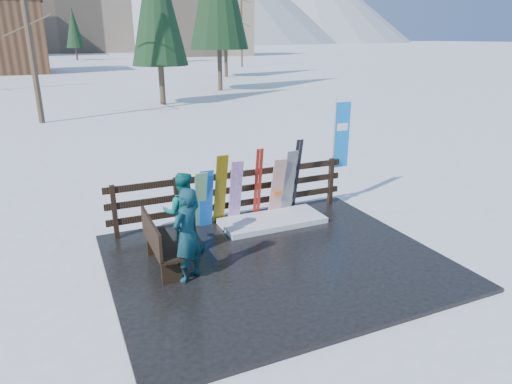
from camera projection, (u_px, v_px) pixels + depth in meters
name	position (u px, v px, depth m)	size (l,w,h in m)	color
ground	(276.00, 263.00, 8.62)	(700.00, 700.00, 0.00)	white
deck	(276.00, 261.00, 8.60)	(6.00, 5.00, 0.08)	black
fence	(233.00, 192.00, 10.28)	(5.60, 0.10, 1.15)	black
snow_patch	(272.00, 221.00, 10.23)	(2.31, 1.00, 0.12)	white
bench	(158.00, 242.00, 8.09)	(0.41, 1.50, 0.97)	black
snowboard_0	(206.00, 199.00, 9.81)	(0.30, 0.03, 1.35)	blue
snowboard_1	(200.00, 200.00, 9.76)	(0.27, 0.03, 1.35)	silver
snowboard_2	(220.00, 190.00, 9.89)	(0.26, 0.03, 1.68)	yellow
snowboard_3	(236.00, 192.00, 10.06)	(0.27, 0.03, 1.49)	white
snowboard_4	(289.00, 182.00, 10.56)	(0.27, 0.03, 1.57)	black
snowboard_5	(277.00, 187.00, 10.46)	(0.31, 0.03, 1.43)	white
ski_pair_a	(258.00, 183.00, 10.31)	(0.17, 0.25, 1.65)	#A32014
ski_pair_b	(296.00, 176.00, 10.66)	(0.17, 0.36, 1.78)	black
rental_flag	(340.00, 139.00, 11.11)	(0.45, 0.04, 2.60)	silver
person_front	(187.00, 235.00, 7.64)	(0.60, 0.40, 1.65)	#114C48
person_back	(183.00, 212.00, 8.70)	(0.77, 0.60, 1.59)	#0F6663
resort_buildings	(58.00, 10.00, 105.55)	(73.00, 87.60, 22.60)	tan
trees	(111.00, 20.00, 48.82)	(41.99, 68.68, 12.53)	#382B1E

